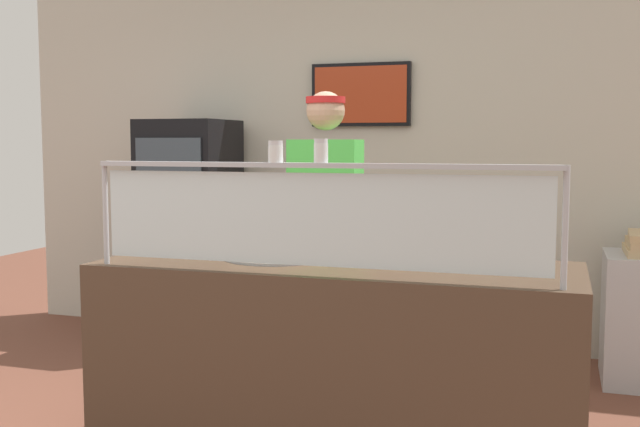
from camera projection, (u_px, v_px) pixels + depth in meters
ground_plane at (368, 421)px, 4.00m from camera, size 12.00×12.00×0.00m
shop_rear_unit at (424, 160)px, 5.43m from camera, size 6.52×0.13×2.70m
serving_counter at (335, 368)px, 3.37m from camera, size 2.12×0.76×0.95m
sneeze_guard at (313, 205)px, 2.99m from camera, size 1.94×0.06×0.45m
pizza_tray at (276, 254)px, 3.48m from camera, size 0.48×0.48×0.04m
pizza_server at (278, 250)px, 3.45m from camera, size 0.11×0.29×0.01m
parmesan_shaker at (276, 153)px, 3.02m from camera, size 0.06×0.06×0.09m
pepper_flake_shaker at (321, 152)px, 2.96m from camera, size 0.06×0.06×0.10m
worker_figure at (326, 230)px, 4.11m from camera, size 0.41×0.50×1.76m
drink_fridge at (190, 232)px, 5.56m from camera, size 0.61×0.63×1.65m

